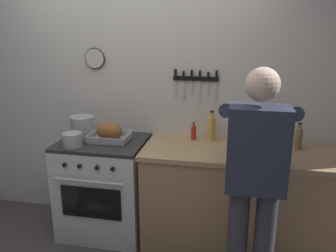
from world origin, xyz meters
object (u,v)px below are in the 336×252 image
object	(u,v)px
person_cook	(255,175)
bottle_soy_sauce	(254,135)
stove	(105,186)
stock_pot	(82,127)
cutting_board	(258,153)
bottle_wine_red	(271,129)
bottle_vinegar	(298,138)
roasting_pan	(109,133)
bottle_hot_sauce	(194,132)
saucepan	(72,140)
bottle_cooking_oil	(212,128)

from	to	relation	value
person_cook	bottle_soy_sauce	distance (m)	0.79
stove	stock_pot	xyz separation A→B (m)	(-0.21, 0.07, 0.55)
cutting_board	bottle_wine_red	distance (m)	0.33
person_cook	bottle_wine_red	bearing A→B (deg)	-9.82
stove	bottle_vinegar	world-z (taller)	bottle_vinegar
roasting_pan	bottle_wine_red	size ratio (longest dim) A/B	1.09
cutting_board	bottle_hot_sauce	distance (m)	0.61
stock_pot	saucepan	bearing A→B (deg)	-85.50
saucepan	bottle_hot_sauce	world-z (taller)	bottle_hot_sauce
cutting_board	bottle_vinegar	bearing A→B (deg)	28.58
stock_pot	bottle_vinegar	distance (m)	1.89
stock_pot	person_cook	bearing A→B (deg)	-23.77
person_cook	saucepan	xyz separation A→B (m)	(-1.50, 0.42, 0.01)
stock_pot	bottle_cooking_oil	bearing A→B (deg)	6.75
bottle_wine_red	roasting_pan	bearing A→B (deg)	-171.29
saucepan	bottle_soy_sauce	xyz separation A→B (m)	(1.51, 0.38, 0.02)
bottle_cooking_oil	saucepan	bearing A→B (deg)	-161.33
stove	bottle_hot_sauce	world-z (taller)	bottle_hot_sauce
cutting_board	bottle_vinegar	xyz separation A→B (m)	(0.33, 0.18, 0.08)
bottle_soy_sauce	stove	bearing A→B (deg)	-171.73
cutting_board	bottle_cooking_oil	bearing A→B (deg)	146.25
person_cook	roasting_pan	bearing A→B (deg)	64.80
bottle_wine_red	bottle_vinegar	world-z (taller)	bottle_wine_red
bottle_vinegar	bottle_soy_sauce	bearing A→B (deg)	167.71
roasting_pan	bottle_soy_sauce	distance (m)	1.27
stove	roasting_pan	bearing A→B (deg)	5.25
cutting_board	bottle_wine_red	world-z (taller)	bottle_wine_red
cutting_board	bottle_soy_sauce	distance (m)	0.26
bottle_vinegar	cutting_board	bearing A→B (deg)	-151.42
saucepan	bottle_wine_red	xyz separation A→B (m)	(1.65, 0.40, 0.08)
bottle_soy_sauce	person_cook	bearing A→B (deg)	-91.34
bottle_wine_red	bottle_cooking_oil	bearing A→B (deg)	-178.15
person_cook	bottle_cooking_oil	xyz separation A→B (m)	(-0.35, 0.80, 0.06)
roasting_pan	bottle_hot_sauce	size ratio (longest dim) A/B	2.19
person_cook	saucepan	distance (m)	1.55
stove	person_cook	xyz separation A→B (m)	(1.30, -0.60, 0.50)
bottle_wine_red	stock_pot	bearing A→B (deg)	-174.74
person_cook	bottle_vinegar	bearing A→B (deg)	-26.25
bottle_hot_sauce	saucepan	bearing A→B (deg)	-158.95
saucepan	bottle_cooking_oil	size ratio (longest dim) A/B	0.60
stock_pot	cutting_board	size ratio (longest dim) A/B	0.60
person_cook	bottle_hot_sauce	size ratio (longest dim) A/B	10.34
person_cook	bottle_cooking_oil	distance (m)	0.88
roasting_pan	bottle_cooking_oil	distance (m)	0.90
stock_pot	bottle_cooking_oil	size ratio (longest dim) A/B	0.79
roasting_pan	stock_pot	bearing A→B (deg)	168.12
stove	bottle_hot_sauce	size ratio (longest dim) A/B	5.61
bottle_cooking_oil	stove	bearing A→B (deg)	-167.96
stock_pot	bottle_wine_red	world-z (taller)	bottle_wine_red
cutting_board	bottle_wine_red	size ratio (longest dim) A/B	1.11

